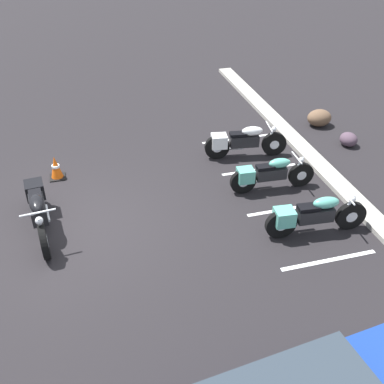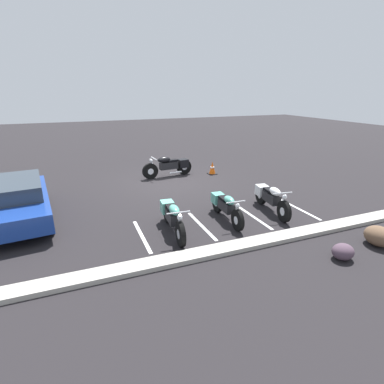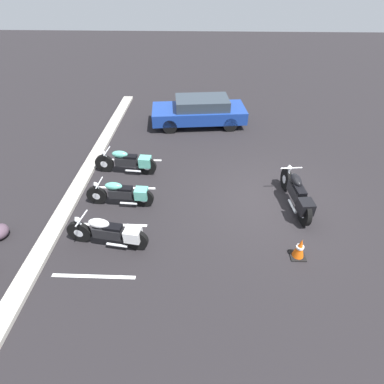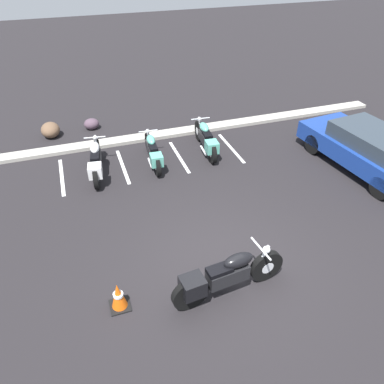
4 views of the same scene
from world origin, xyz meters
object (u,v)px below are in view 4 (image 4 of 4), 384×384
(car_blue, at_px, (368,149))
(landscape_rock_1, at_px, (92,124))
(parked_bike_1, at_px, (153,152))
(landscape_rock_0, at_px, (50,130))
(parked_bike_0, at_px, (96,161))
(motorcycle_black_featured, at_px, (224,276))
(traffic_cone, at_px, (118,296))
(parked_bike_2, at_px, (206,139))

(car_blue, bearing_deg, landscape_rock_1, 47.96)
(parked_bike_1, distance_m, landscape_rock_0, 4.24)
(parked_bike_0, xyz_separation_m, car_blue, (7.82, -2.25, 0.20))
(motorcycle_black_featured, distance_m, traffic_cone, 2.09)
(motorcycle_black_featured, relative_size, parked_bike_0, 1.08)
(parked_bike_0, relative_size, parked_bike_2, 1.00)
(parked_bike_0, relative_size, landscape_rock_0, 2.99)
(parked_bike_1, height_order, landscape_rock_1, parked_bike_1)
(landscape_rock_1, relative_size, traffic_cone, 0.87)
(landscape_rock_1, xyz_separation_m, traffic_cone, (-0.41, -8.24, 0.10))
(landscape_rock_0, bearing_deg, parked_bike_2, -30.40)
(parked_bike_0, bearing_deg, landscape_rock_1, 4.89)
(parked_bike_1, relative_size, landscape_rock_0, 2.82)
(parked_bike_2, bearing_deg, motorcycle_black_featured, 167.29)
(car_blue, bearing_deg, motorcycle_black_featured, 111.24)
(parked_bike_0, relative_size, landscape_rock_1, 4.20)
(parked_bike_0, bearing_deg, landscape_rock_0, 30.31)
(parked_bike_1, distance_m, parked_bike_2, 1.84)
(car_blue, xyz_separation_m, traffic_cone, (-8.03, -2.74, -0.39))
(landscape_rock_1, bearing_deg, traffic_cone, -92.84)
(landscape_rock_0, bearing_deg, car_blue, -30.45)
(parked_bike_0, distance_m, traffic_cone, 5.00)
(parked_bike_0, distance_m, parked_bike_2, 3.57)
(motorcycle_black_featured, height_order, landscape_rock_1, motorcycle_black_featured)
(parked_bike_2, bearing_deg, traffic_cone, 148.70)
(parked_bike_1, xyz_separation_m, parked_bike_2, (1.83, 0.21, 0.03))
(parked_bike_1, bearing_deg, parked_bike_2, -80.45)
(traffic_cone, bearing_deg, motorcycle_black_featured, -10.42)
(parked_bike_2, height_order, car_blue, car_blue)
(parked_bike_1, bearing_deg, motorcycle_black_featured, -175.83)
(motorcycle_black_featured, distance_m, parked_bike_1, 5.42)
(landscape_rock_1, bearing_deg, motorcycle_black_featured, -79.28)
(parked_bike_0, relative_size, parked_bike_1, 1.06)
(landscape_rock_1, bearing_deg, car_blue, -35.81)
(motorcycle_black_featured, xyz_separation_m, parked_bike_1, (-0.10, 5.42, -0.07))
(parked_bike_1, bearing_deg, parked_bike_0, 94.84)
(landscape_rock_0, bearing_deg, motorcycle_black_featured, -70.03)
(parked_bike_1, relative_size, car_blue, 0.48)
(parked_bike_1, distance_m, landscape_rock_1, 3.56)
(motorcycle_black_featured, bearing_deg, traffic_cone, 163.75)
(motorcycle_black_featured, xyz_separation_m, traffic_cone, (-2.04, 0.38, -0.22))
(parked_bike_2, xyz_separation_m, car_blue, (4.26, -2.51, 0.20))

